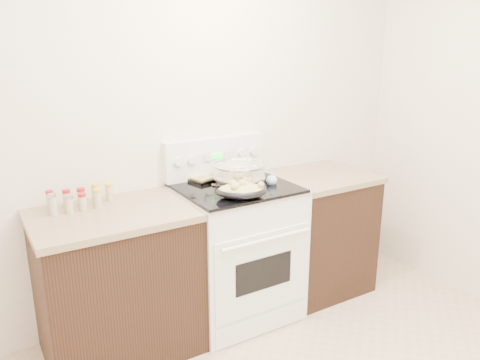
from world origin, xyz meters
TOP-DOWN VIEW (x-y plane):
  - room_shell at (0.00, 0.00)m, footprint 4.10×3.60m
  - counter_left at (-0.48, 1.43)m, footprint 0.93×0.67m
  - counter_right at (1.08, 1.43)m, footprint 0.73×0.67m
  - kitchen_range at (0.35, 1.42)m, footprint 0.78×0.73m
  - mixing_bowl at (0.37, 1.41)m, footprint 0.36×0.36m
  - roasting_pan at (0.26, 1.20)m, footprint 0.38×0.33m
  - baking_sheet at (0.29, 1.70)m, footprint 0.40×0.32m
  - wooden_spoon at (0.26, 1.36)m, footprint 0.19×0.21m
  - blue_ladle at (0.58, 1.35)m, footprint 0.12×0.25m
  - spice_jars at (-0.63, 1.59)m, footprint 0.39×0.14m

SIDE VIEW (x-z plane):
  - counter_left at x=-0.48m, z-range 0.00..0.92m
  - counter_right at x=1.08m, z-range 0.00..0.92m
  - kitchen_range at x=0.35m, z-range -0.12..1.10m
  - wooden_spoon at x=0.26m, z-range 0.93..0.98m
  - baking_sheet at x=0.29m, z-range 0.93..0.99m
  - blue_ladle at x=0.58m, z-range 0.93..1.02m
  - spice_jars at x=-0.63m, z-range 0.92..1.04m
  - roasting_pan at x=0.26m, z-range 0.94..1.05m
  - mixing_bowl at x=0.37m, z-range 0.92..1.13m
  - room_shell at x=0.00m, z-range 0.33..3.08m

